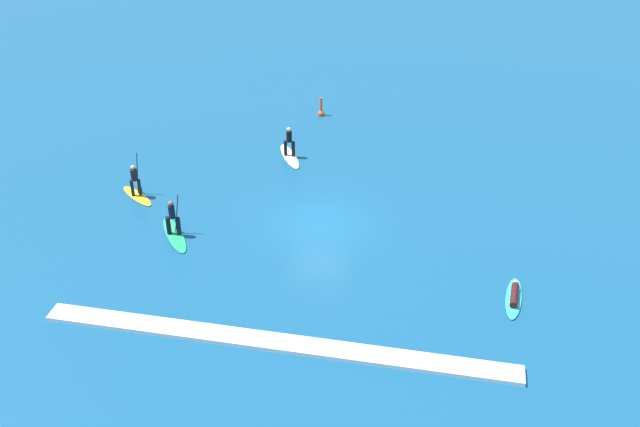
% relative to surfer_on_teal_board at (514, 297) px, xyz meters
% --- Properties ---
extents(ground_plane, '(120.00, 120.00, 0.00)m').
position_rel_surfer_on_teal_board_xyz_m(ground_plane, '(-8.72, 4.08, -0.14)').
color(ground_plane, navy).
rests_on(ground_plane, ground).
extents(surfer_on_teal_board, '(0.86, 2.77, 0.40)m').
position_rel_surfer_on_teal_board_xyz_m(surfer_on_teal_board, '(0.00, 0.00, 0.00)').
color(surfer_on_teal_board, '#33C6CC').
rests_on(surfer_on_teal_board, ground_plane).
extents(surfer_on_green_board, '(2.40, 3.02, 1.99)m').
position_rel_surfer_on_teal_board_xyz_m(surfer_on_green_board, '(-15.00, 1.75, 0.26)').
color(surfer_on_green_board, '#23B266').
rests_on(surfer_on_green_board, ground_plane).
extents(surfer_on_white_board, '(1.99, 2.95, 1.77)m').
position_rel_surfer_on_teal_board_xyz_m(surfer_on_white_board, '(-11.63, 10.25, 0.26)').
color(surfer_on_white_board, white).
rests_on(surfer_on_white_board, ground_plane).
extents(surfer_on_yellow_board, '(2.36, 2.00, 2.24)m').
position_rel_surfer_on_teal_board_xyz_m(surfer_on_yellow_board, '(-18.07, 4.68, 0.37)').
color(surfer_on_yellow_board, yellow).
rests_on(surfer_on_yellow_board, ground_plane).
extents(marker_buoy, '(0.40, 0.40, 1.23)m').
position_rel_surfer_on_teal_board_xyz_m(marker_buoy, '(-11.00, 16.00, 0.10)').
color(marker_buoy, '#E55119').
rests_on(marker_buoy, ground_plane).
extents(wave_crest, '(17.94, 0.90, 0.18)m').
position_rel_surfer_on_teal_board_xyz_m(wave_crest, '(-8.72, -4.41, -0.05)').
color(wave_crest, white).
rests_on(wave_crest, ground_plane).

